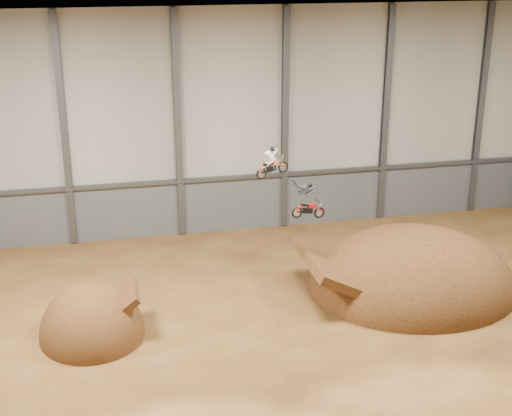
{
  "coord_description": "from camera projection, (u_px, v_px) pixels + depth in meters",
  "views": [
    {
      "loc": [
        -7.93,
        -27.18,
        17.12
      ],
      "look_at": [
        -0.93,
        4.0,
        5.42
      ],
      "focal_mm": 50.0,
      "sensor_mm": 36.0,
      "label": 1
    }
  ],
  "objects": [
    {
      "name": "floor",
      "position": [
        295.0,
        348.0,
        32.42
      ],
      "size": [
        40.0,
        40.0,
        0.0
      ],
      "primitive_type": "plane",
      "color": "#503115",
      "rests_on": "ground"
    },
    {
      "name": "fmx_rider_b",
      "position": [
        308.0,
        199.0,
        35.03
      ],
      "size": [
        2.71,
        1.07,
        2.35
      ],
      "primitive_type": null,
      "rotation": [
        0.0,
        0.14,
        0.15
      ],
      "color": "#B20C14"
    },
    {
      "name": "steel_column_4",
      "position": [
        385.0,
        116.0,
        45.63
      ],
      "size": [
        0.4,
        0.36,
        13.9
      ],
      "primitive_type": "cube",
      "color": "#47494F",
      "rests_on": "ground"
    },
    {
      "name": "takeoff_ramp",
      "position": [
        93.0,
        334.0,
        33.57
      ],
      "size": [
        4.88,
        5.63,
        4.88
      ],
      "primitive_type": "ellipsoid",
      "color": "#3B210E",
      "rests_on": "ground"
    },
    {
      "name": "steel_column_3",
      "position": [
        285.0,
        121.0,
        44.26
      ],
      "size": [
        0.4,
        0.36,
        13.9
      ],
      "primitive_type": "cube",
      "color": "#47494F",
      "rests_on": "ground"
    },
    {
      "name": "landing_ramp",
      "position": [
        411.0,
        288.0,
        38.12
      ],
      "size": [
        11.13,
        9.85,
        6.42
      ],
      "primitive_type": "ellipsoid",
      "color": "#3B210E",
      "rests_on": "ground"
    },
    {
      "name": "fmx_rider_a",
      "position": [
        273.0,
        160.0,
        35.49
      ],
      "size": [
        2.12,
        1.19,
        1.87
      ],
      "primitive_type": null,
      "rotation": [
        0.0,
        -0.14,
        0.26
      ],
      "color": "#ED4623"
    },
    {
      "name": "lower_band_back",
      "position": [
        233.0,
        204.0,
        45.47
      ],
      "size": [
        39.8,
        0.18,
        3.5
      ],
      "primitive_type": "cube",
      "color": "#565A5E",
      "rests_on": "ground"
    },
    {
      "name": "steel_column_2",
      "position": [
        178.0,
        126.0,
        42.89
      ],
      "size": [
        0.4,
        0.36,
        13.9
      ],
      "primitive_type": "cube",
      "color": "#47494F",
      "rests_on": "ground"
    },
    {
      "name": "steel_column_5",
      "position": [
        480.0,
        111.0,
        47.0
      ],
      "size": [
        0.4,
        0.36,
        13.9
      ],
      "primitive_type": "cube",
      "color": "#47494F",
      "rests_on": "ground"
    },
    {
      "name": "back_wall",
      "position": [
        232.0,
        123.0,
        43.76
      ],
      "size": [
        40.0,
        0.1,
        14.0
      ],
      "primitive_type": "cube",
      "color": "#B2AE9E",
      "rests_on": "ground"
    },
    {
      "name": "steel_rail",
      "position": [
        233.0,
        178.0,
        44.72
      ],
      "size": [
        39.8,
        0.35,
        0.2
      ],
      "primitive_type": "cube",
      "color": "#47494F",
      "rests_on": "lower_band_back"
    },
    {
      "name": "steel_column_1",
      "position": [
        64.0,
        132.0,
        41.52
      ],
      "size": [
        0.4,
        0.36,
        13.9
      ],
      "primitive_type": "cube",
      "color": "#47494F",
      "rests_on": "ground"
    },
    {
      "name": "ceiling",
      "position": [
        302.0,
        33.0,
        27.61
      ],
      "size": [
        40.0,
        40.0,
        0.0
      ],
      "primitive_type": "plane",
      "color": "black",
      "rests_on": "back_wall"
    }
  ]
}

